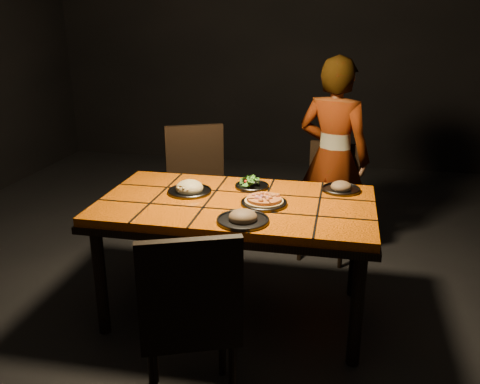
% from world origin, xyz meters
% --- Properties ---
extents(room_shell, '(6.04, 7.04, 3.08)m').
position_xyz_m(room_shell, '(0.00, 0.00, 1.50)').
color(room_shell, black).
rests_on(room_shell, ground).
extents(dining_table, '(1.62, 0.92, 0.75)m').
position_xyz_m(dining_table, '(0.00, 0.00, 0.67)').
color(dining_table, orange).
rests_on(dining_table, ground).
extents(chair_near, '(0.56, 0.56, 0.95)m').
position_xyz_m(chair_near, '(-0.01, -0.90, 0.54)').
color(chair_near, black).
rests_on(chair_near, ground).
extents(chair_far_left, '(0.60, 0.60, 0.99)m').
position_xyz_m(chair_far_left, '(-0.48, 0.82, 0.57)').
color(chair_far_left, black).
rests_on(chair_far_left, ground).
extents(chair_far_right, '(0.46, 0.46, 0.86)m').
position_xyz_m(chair_far_right, '(0.52, 1.01, 0.50)').
color(chair_far_right, black).
rests_on(chair_far_right, ground).
extents(diner, '(0.64, 0.52, 1.52)m').
position_xyz_m(diner, '(0.53, 1.03, 0.76)').
color(diner, brown).
rests_on(diner, ground).
extents(plate_pizza, '(0.31, 0.31, 0.04)m').
position_xyz_m(plate_pizza, '(0.17, -0.03, 0.77)').
color(plate_pizza, '#36373B').
rests_on(plate_pizza, dining_table).
extents(plate_pasta, '(0.27, 0.27, 0.09)m').
position_xyz_m(plate_pasta, '(-0.31, 0.08, 0.77)').
color(plate_pasta, '#36373B').
rests_on(plate_pasta, dining_table).
extents(plate_salad, '(0.22, 0.22, 0.07)m').
position_xyz_m(plate_salad, '(0.05, 0.26, 0.78)').
color(plate_salad, '#36373B').
rests_on(plate_salad, dining_table).
extents(plate_mushroom_a, '(0.28, 0.28, 0.09)m').
position_xyz_m(plate_mushroom_a, '(0.10, -0.31, 0.77)').
color(plate_mushroom_a, '#36373B').
rests_on(plate_mushroom_a, dining_table).
extents(plate_mushroom_b, '(0.24, 0.24, 0.08)m').
position_xyz_m(plate_mushroom_b, '(0.60, 0.31, 0.77)').
color(plate_mushroom_b, '#36373B').
rests_on(plate_mushroom_b, dining_table).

